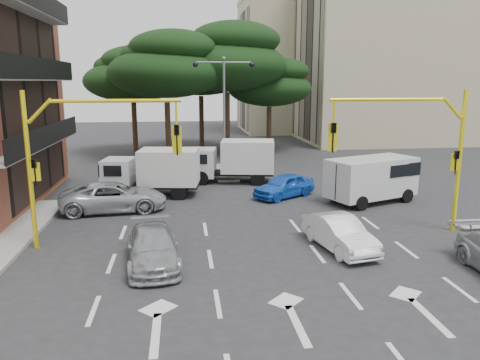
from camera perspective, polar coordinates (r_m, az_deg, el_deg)
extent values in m
plane|color=#28282B|center=(17.45, 3.00, -9.28)|extent=(120.00, 120.00, 0.00)
cube|color=gray|center=(32.74, -1.89, 0.97)|extent=(1.40, 6.00, 0.15)
cube|color=black|center=(25.16, -24.95, 10.15)|extent=(0.12, 14.72, 11.20)
cube|color=tan|center=(53.26, 18.97, 14.23)|extent=(20.00, 12.00, 18.00)
cube|color=black|center=(49.74, 8.11, 14.36)|extent=(0.12, 11.04, 16.20)
cube|color=tan|center=(62.10, 7.95, 13.41)|extent=(16.00, 12.00, 16.00)
cube|color=black|center=(60.53, 0.34, 13.08)|extent=(0.12, 11.04, 14.20)
cylinder|color=#382616|center=(38.21, -8.77, 6.05)|extent=(0.44, 0.44, 4.95)
ellipsoid|color=black|center=(38.02, -8.99, 12.75)|extent=(9.15, 9.15, 3.87)
ellipsoid|color=black|center=(37.69, -8.15, 15.63)|extent=(6.86, 6.86, 2.86)
ellipsoid|color=black|center=(38.39, -9.81, 14.68)|extent=(6.07, 6.07, 2.64)
cylinder|color=#382616|center=(40.36, -1.54, 6.82)|extent=(0.44, 0.44, 5.40)
ellipsoid|color=black|center=(40.21, -1.58, 13.73)|extent=(9.98, 9.98, 4.22)
ellipsoid|color=black|center=(39.99, -0.65, 16.67)|extent=(7.49, 7.49, 3.12)
ellipsoid|color=black|center=(40.54, -2.37, 15.75)|extent=(6.62, 6.62, 2.88)
cylinder|color=#382616|center=(42.40, -12.70, 6.17)|extent=(0.44, 0.44, 4.50)
ellipsoid|color=black|center=(42.20, -12.95, 11.64)|extent=(8.32, 8.32, 3.52)
ellipsoid|color=black|center=(41.78, -12.28, 14.01)|extent=(6.24, 6.24, 2.60)
ellipsoid|color=black|center=(42.57, -13.68, 13.23)|extent=(5.52, 5.52, 2.40)
cylinder|color=#382616|center=(42.96, 3.55, 6.21)|extent=(0.44, 0.44, 4.05)
ellipsoid|color=black|center=(42.75, 3.61, 11.07)|extent=(7.49, 7.49, 3.17)
ellipsoid|color=black|center=(42.47, 4.56, 13.12)|extent=(5.62, 5.62, 2.34)
ellipsoid|color=black|center=(42.95, 2.88, 12.53)|extent=(4.97, 4.97, 2.16)
cylinder|color=#382616|center=(45.21, -4.71, 7.05)|extent=(0.44, 0.44, 4.95)
ellipsoid|color=black|center=(45.05, -4.81, 12.70)|extent=(9.15, 9.15, 3.87)
ellipsoid|color=black|center=(44.74, -4.03, 15.12)|extent=(6.86, 6.86, 2.86)
ellipsoid|color=black|center=(45.37, -5.50, 14.35)|extent=(6.07, 6.07, 2.64)
cylinder|color=yellow|center=(21.62, 25.16, 2.00)|extent=(0.18, 0.18, 6.00)
cylinder|color=yellow|center=(21.10, 24.43, 8.01)|extent=(0.95, 0.14, 0.95)
cylinder|color=yellow|center=(19.80, 17.62, 9.34)|extent=(4.80, 0.14, 0.14)
cylinder|color=yellow|center=(19.02, 11.43, 8.21)|extent=(0.08, 0.08, 0.90)
imported|color=black|center=(19.11, 11.30, 5.07)|extent=(0.20, 0.24, 1.20)
cube|color=yellow|center=(19.18, 11.23, 5.10)|extent=(0.36, 0.06, 1.10)
imported|color=black|center=(21.38, 24.87, 1.92)|extent=(0.16, 0.20, 1.00)
cube|color=yellow|center=(21.47, 24.73, 1.97)|extent=(0.35, 0.08, 0.70)
cylinder|color=yellow|center=(19.17, -24.27, 0.93)|extent=(0.18, 0.18, 6.00)
cylinder|color=yellow|center=(18.75, -23.24, 7.75)|extent=(0.95, 0.14, 0.95)
cylinder|color=yellow|center=(18.18, -14.87, 9.31)|extent=(4.80, 0.14, 0.14)
cylinder|color=yellow|center=(18.04, -7.79, 8.15)|extent=(0.08, 0.08, 0.90)
imported|color=black|center=(18.14, -7.70, 4.84)|extent=(0.20, 0.24, 1.20)
cube|color=yellow|center=(18.22, -7.70, 4.87)|extent=(0.36, 0.06, 1.10)
imported|color=black|center=(18.97, -23.76, 0.87)|extent=(0.16, 0.20, 1.00)
cube|color=yellow|center=(19.06, -23.68, 0.93)|extent=(0.35, 0.08, 0.70)
cylinder|color=slate|center=(32.23, -1.94, 7.66)|extent=(0.16, 0.16, 7.50)
cylinder|color=slate|center=(32.09, -3.64, 14.14)|extent=(1.80, 0.10, 0.10)
sphere|color=black|center=(32.04, -5.47, 13.85)|extent=(0.36, 0.36, 0.36)
cylinder|color=slate|center=(32.25, -0.34, 14.15)|extent=(1.80, 0.10, 0.10)
sphere|color=black|center=(32.38, 1.47, 13.88)|extent=(0.36, 0.36, 0.36)
sphere|color=slate|center=(32.17, -1.99, 14.60)|extent=(0.24, 0.24, 0.24)
imported|color=silver|center=(18.32, 12.03, -6.36)|extent=(2.09, 4.07, 1.28)
imported|color=blue|center=(25.99, 5.40, -0.69)|extent=(4.00, 3.37, 1.29)
imported|color=#9EA2A6|center=(16.81, -10.58, -8.05)|extent=(2.16, 4.45, 1.25)
imported|color=#B0B3B9|center=(23.92, -15.11, -2.00)|extent=(5.34, 2.84, 1.43)
imported|color=#9A9CA2|center=(29.61, -11.04, 0.83)|extent=(4.43, 2.48, 1.42)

